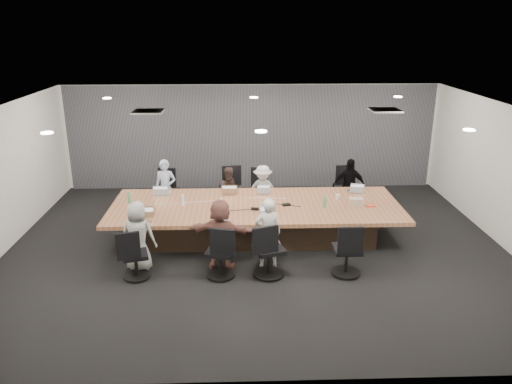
{
  "coord_description": "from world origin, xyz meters",
  "views": [
    {
      "loc": [
        -0.33,
        -9.23,
        4.33
      ],
      "look_at": [
        0.0,
        0.4,
        1.05
      ],
      "focal_mm": 35.0,
      "sensor_mm": 36.0,
      "label": 1
    }
  ],
  "objects_px": {
    "laptop_2": "(264,192)",
    "person_3": "(349,186)",
    "laptop_1": "(230,192)",
    "bottle_clear": "(183,200)",
    "chair_5": "(220,256)",
    "person_1": "(230,191)",
    "chair_1": "(231,192)",
    "laptop_3": "(354,191)",
    "person_4": "(138,236)",
    "conference_table": "(256,220)",
    "person_0": "(166,188)",
    "bottle_green_left": "(129,197)",
    "chair_0": "(168,194)",
    "mug_brown": "(137,211)",
    "laptop_4": "(143,220)",
    "canvas_bag": "(356,202)",
    "person_2": "(263,190)",
    "chair_6": "(269,254)",
    "bottle_green_right": "(324,202)",
    "person_5": "(221,234)",
    "snack_packet": "(371,206)",
    "chair_4": "(136,259)",
    "laptop_0": "(162,193)",
    "chair_2": "(262,194)",
    "laptop_5": "(221,219)",
    "chair_7": "(347,254)",
    "person_6": "(268,233)",
    "chair_3": "(345,192)",
    "laptop_6": "(266,218)"
  },
  "relations": [
    {
      "from": "person_2",
      "to": "snack_packet",
      "type": "relative_size",
      "value": 7.49
    },
    {
      "from": "bottle_green_right",
      "to": "person_5",
      "type": "bearing_deg",
      "value": -151.1
    },
    {
      "from": "bottle_clear",
      "to": "canvas_bag",
      "type": "distance_m",
      "value": 3.58
    },
    {
      "from": "chair_0",
      "to": "chair_5",
      "type": "bearing_deg",
      "value": 122.02
    },
    {
      "from": "person_1",
      "to": "person_6",
      "type": "bearing_deg",
      "value": -85.14
    },
    {
      "from": "laptop_2",
      "to": "canvas_bag",
      "type": "distance_m",
      "value": 2.08
    },
    {
      "from": "chair_2",
      "to": "canvas_bag",
      "type": "distance_m",
      "value": 2.64
    },
    {
      "from": "chair_2",
      "to": "chair_5",
      "type": "distance_m",
      "value": 3.52
    },
    {
      "from": "chair_0",
      "to": "person_2",
      "type": "xyz_separation_m",
      "value": [
        2.26,
        -0.35,
        0.2
      ]
    },
    {
      "from": "chair_5",
      "to": "person_5",
      "type": "distance_m",
      "value": 0.44
    },
    {
      "from": "laptop_1",
      "to": "person_3",
      "type": "relative_size",
      "value": 0.25
    },
    {
      "from": "chair_6",
      "to": "person_6",
      "type": "relative_size",
      "value": 0.64
    },
    {
      "from": "chair_6",
      "to": "laptop_6",
      "type": "distance_m",
      "value": 0.95
    },
    {
      "from": "person_4",
      "to": "person_6",
      "type": "height_order",
      "value": "person_6"
    },
    {
      "from": "person_4",
      "to": "bottle_green_right",
      "type": "height_order",
      "value": "person_4"
    },
    {
      "from": "chair_7",
      "to": "laptop_2",
      "type": "distance_m",
      "value": 2.87
    },
    {
      "from": "person_4",
      "to": "laptop_4",
      "type": "height_order",
      "value": "person_4"
    },
    {
      "from": "laptop_1",
      "to": "bottle_clear",
      "type": "relative_size",
      "value": 1.45
    },
    {
      "from": "conference_table",
      "to": "laptop_2",
      "type": "xyz_separation_m",
      "value": [
        0.21,
        0.8,
        0.35
      ]
    },
    {
      "from": "laptop_2",
      "to": "mug_brown",
      "type": "height_order",
      "value": "mug_brown"
    },
    {
      "from": "conference_table",
      "to": "chair_4",
      "type": "distance_m",
      "value": 2.77
    },
    {
      "from": "laptop_0",
      "to": "person_2",
      "type": "xyz_separation_m",
      "value": [
        2.26,
        0.55,
        -0.15
      ]
    },
    {
      "from": "snack_packet",
      "to": "mug_brown",
      "type": "bearing_deg",
      "value": -177.19
    },
    {
      "from": "chair_5",
      "to": "person_1",
      "type": "height_order",
      "value": "person_1"
    },
    {
      "from": "person_4",
      "to": "conference_table",
      "type": "bearing_deg",
      "value": -139.0
    },
    {
      "from": "person_0",
      "to": "bottle_green_left",
      "type": "bearing_deg",
      "value": -111.36
    },
    {
      "from": "chair_5",
      "to": "laptop_2",
      "type": "height_order",
      "value": "chair_5"
    },
    {
      "from": "chair_0",
      "to": "chair_2",
      "type": "height_order",
      "value": "chair_0"
    },
    {
      "from": "chair_6",
      "to": "bottle_green_right",
      "type": "relative_size",
      "value": 3.73
    },
    {
      "from": "person_4",
      "to": "snack_packet",
      "type": "xyz_separation_m",
      "value": [
        4.54,
        1.14,
        0.1
      ]
    },
    {
      "from": "chair_4",
      "to": "canvas_bag",
      "type": "xyz_separation_m",
      "value": [
        4.26,
        1.57,
        0.45
      ]
    },
    {
      "from": "person_4",
      "to": "laptop_3",
      "type": "bearing_deg",
      "value": -144.78
    },
    {
      "from": "chair_5",
      "to": "laptop_0",
      "type": "height_order",
      "value": "chair_5"
    },
    {
      "from": "chair_3",
      "to": "chair_2",
      "type": "bearing_deg",
      "value": -4.75
    },
    {
      "from": "chair_1",
      "to": "laptop_3",
      "type": "xyz_separation_m",
      "value": [
        2.79,
        -0.9,
        0.31
      ]
    },
    {
      "from": "person_3",
      "to": "person_5",
      "type": "xyz_separation_m",
      "value": [
        -2.93,
        -2.7,
        -0.0
      ]
    },
    {
      "from": "chair_1",
      "to": "person_5",
      "type": "bearing_deg",
      "value": 79.27
    },
    {
      "from": "chair_6",
      "to": "person_0",
      "type": "height_order",
      "value": "person_0"
    },
    {
      "from": "bottle_green_right",
      "to": "canvas_bag",
      "type": "relative_size",
      "value": 0.82
    },
    {
      "from": "chair_1",
      "to": "bottle_green_left",
      "type": "distance_m",
      "value": 2.61
    },
    {
      "from": "person_3",
      "to": "mug_brown",
      "type": "distance_m",
      "value": 4.95
    },
    {
      "from": "mug_brown",
      "to": "laptop_5",
      "type": "bearing_deg",
      "value": -11.85
    },
    {
      "from": "person_5",
      "to": "laptop_5",
      "type": "relative_size",
      "value": 4.55
    },
    {
      "from": "laptop_2",
      "to": "person_3",
      "type": "xyz_separation_m",
      "value": [
        2.03,
        0.55,
        -0.08
      ]
    },
    {
      "from": "person_0",
      "to": "bottle_green_left",
      "type": "relative_size",
      "value": 5.59
    },
    {
      "from": "laptop_2",
      "to": "bottle_green_left",
      "type": "bearing_deg",
      "value": 6.51
    },
    {
      "from": "canvas_bag",
      "to": "person_2",
      "type": "bearing_deg",
      "value": 141.62
    },
    {
      "from": "person_3",
      "to": "canvas_bag",
      "type": "distance_m",
      "value": 1.49
    },
    {
      "from": "chair_0",
      "to": "person_4",
      "type": "relative_size",
      "value": 0.61
    },
    {
      "from": "chair_5",
      "to": "laptop_0",
      "type": "distance_m",
      "value": 2.87
    }
  ]
}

